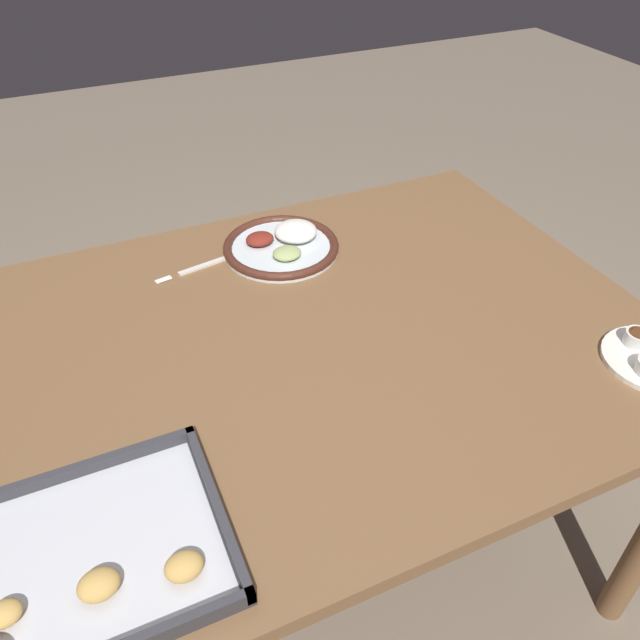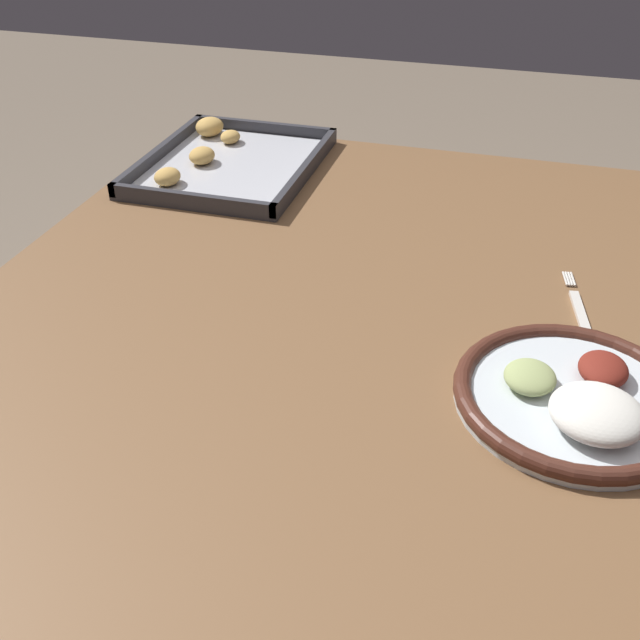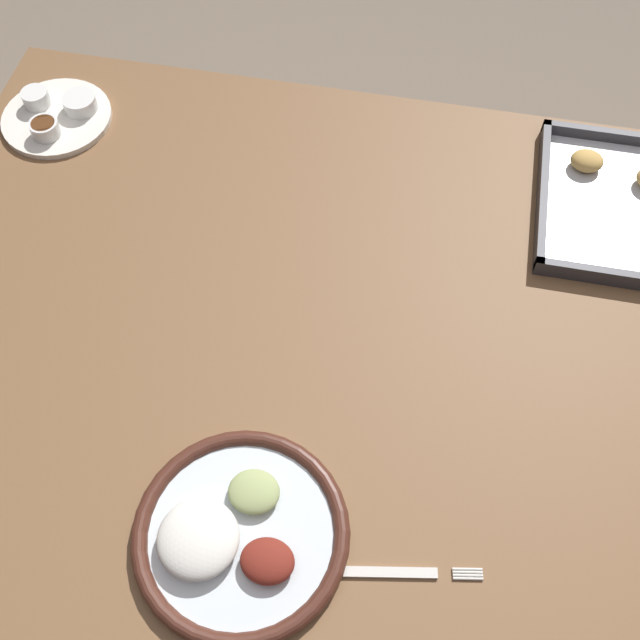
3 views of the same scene
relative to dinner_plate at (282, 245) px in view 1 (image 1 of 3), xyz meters
name	(u,v)px [view 1 (image 1 of 3)]	position (x,y,z in m)	size (l,w,h in m)	color
ground_plane	(314,552)	(0.06, 0.30, -0.76)	(8.00, 8.00, 0.00)	#7A6B59
dining_table	(313,372)	(0.06, 0.30, -0.11)	(1.29, 0.97, 0.75)	brown
dinner_plate	(282,245)	(0.00, 0.00, 0.00)	(0.26, 0.26, 0.05)	silver
fork	(210,264)	(0.17, -0.01, -0.01)	(0.23, 0.05, 0.00)	silver
baking_tray	(84,567)	(0.51, 0.61, 0.00)	(0.36, 0.29, 0.04)	#333338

